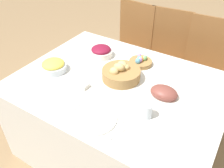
% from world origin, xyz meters
% --- Properties ---
extents(ground_plane, '(12.00, 12.00, 0.00)m').
position_xyz_m(ground_plane, '(0.00, 0.00, 0.00)').
color(ground_plane, '#937551').
extents(dining_table, '(1.50, 1.14, 0.74)m').
position_xyz_m(dining_table, '(0.00, 0.00, 0.37)').
color(dining_table, silver).
rests_on(dining_table, ground).
extents(chair_far_center, '(0.45, 0.45, 0.98)m').
position_xyz_m(chair_far_center, '(0.00, 0.89, 0.52)').
color(chair_far_center, brown).
rests_on(chair_far_center, ground).
extents(chair_far_right, '(0.44, 0.44, 0.98)m').
position_xyz_m(chair_far_right, '(0.41, 0.89, 0.52)').
color(chair_far_right, brown).
rests_on(chair_far_right, ground).
extents(chair_far_left, '(0.46, 0.46, 0.98)m').
position_xyz_m(chair_far_left, '(-0.39, 0.89, 0.52)').
color(chair_far_left, brown).
rests_on(chair_far_left, ground).
extents(bread_basket, '(0.28, 0.28, 0.14)m').
position_xyz_m(bread_basket, '(-0.01, 0.05, 0.78)').
color(bread_basket, '#9E7542').
rests_on(bread_basket, dining_table).
extents(egg_basket, '(0.18, 0.18, 0.08)m').
position_xyz_m(egg_basket, '(0.02, 0.31, 0.76)').
color(egg_basket, '#9E7542').
rests_on(egg_basket, dining_table).
extents(ham_platter, '(0.29, 0.20, 0.09)m').
position_xyz_m(ham_platter, '(0.34, 0.02, 0.76)').
color(ham_platter, silver).
rests_on(ham_platter, dining_table).
extents(beet_salad_bowl, '(0.20, 0.20, 0.09)m').
position_xyz_m(beet_salad_bowl, '(-0.33, 0.25, 0.78)').
color(beet_salad_bowl, silver).
rests_on(beet_salad_bowl, dining_table).
extents(pineapple_bowl, '(0.20, 0.20, 0.09)m').
position_xyz_m(pineapple_bowl, '(-0.51, -0.13, 0.78)').
color(pineapple_bowl, silver).
rests_on(pineapple_bowl, dining_table).
extents(dinner_plate, '(0.27, 0.27, 0.01)m').
position_xyz_m(dinner_plate, '(0.07, -0.40, 0.74)').
color(dinner_plate, silver).
rests_on(dinner_plate, dining_table).
extents(fork, '(0.02, 0.18, 0.00)m').
position_xyz_m(fork, '(-0.09, -0.40, 0.74)').
color(fork, silver).
rests_on(fork, dining_table).
extents(knife, '(0.02, 0.18, 0.00)m').
position_xyz_m(knife, '(0.23, -0.40, 0.74)').
color(knife, silver).
rests_on(knife, dining_table).
extents(spoon, '(0.02, 0.18, 0.00)m').
position_xyz_m(spoon, '(0.26, -0.40, 0.74)').
color(spoon, silver).
rests_on(spoon, dining_table).
extents(drinking_cup, '(0.07, 0.07, 0.09)m').
position_xyz_m(drinking_cup, '(0.32, -0.21, 0.78)').
color(drinking_cup, silver).
rests_on(drinking_cup, dining_table).
extents(butter_dish, '(0.10, 0.06, 0.03)m').
position_xyz_m(butter_dish, '(-0.20, -0.18, 0.75)').
color(butter_dish, silver).
rests_on(butter_dish, dining_table).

